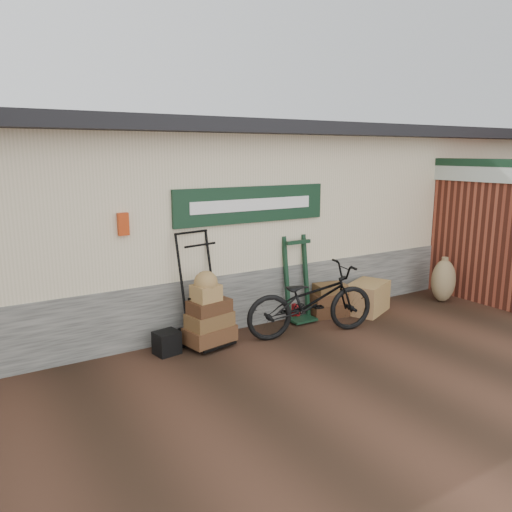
% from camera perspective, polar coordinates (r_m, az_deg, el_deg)
% --- Properties ---
extents(ground, '(80.00, 80.00, 0.00)m').
position_cam_1_polar(ground, '(7.47, 5.51, -9.72)').
color(ground, black).
rests_on(ground, ground).
extents(station_building, '(14.40, 4.10, 3.20)m').
position_cam_1_polar(station_building, '(9.34, -4.52, 4.88)').
color(station_building, '#4C4C47').
rests_on(station_building, ground).
extents(brick_outbuilding, '(1.71, 4.51, 2.62)m').
position_cam_1_polar(brick_outbuilding, '(11.26, 21.29, 3.69)').
color(brick_outbuilding, maroon).
rests_on(brick_outbuilding, ground).
extents(porter_trolley, '(0.93, 0.77, 1.66)m').
position_cam_1_polar(porter_trolley, '(7.17, -6.29, -3.66)').
color(porter_trolley, black).
rests_on(porter_trolley, ground).
extents(green_barrow, '(0.51, 0.43, 1.40)m').
position_cam_1_polar(green_barrow, '(8.19, 4.81, -2.63)').
color(green_barrow, black).
rests_on(green_barrow, ground).
extents(suitcase_stack, '(0.70, 0.51, 0.56)m').
position_cam_1_polar(suitcase_stack, '(8.57, 8.25, -4.95)').
color(suitcase_stack, '#3B2513').
rests_on(suitcase_stack, ground).
extents(wicker_hamper, '(0.95, 0.81, 0.52)m').
position_cam_1_polar(wicker_hamper, '(8.90, 12.65, -4.63)').
color(wicker_hamper, olive).
rests_on(wicker_hamper, ground).
extents(black_trunk, '(0.36, 0.32, 0.32)m').
position_cam_1_polar(black_trunk, '(7.07, -10.16, -9.73)').
color(black_trunk, black).
rests_on(black_trunk, ground).
extents(bicycle, '(1.12, 2.16, 1.20)m').
position_cam_1_polar(bicycle, '(7.58, 6.31, -4.62)').
color(bicycle, black).
rests_on(bicycle, ground).
extents(burlap_sack_left, '(0.56, 0.50, 0.79)m').
position_cam_1_polar(burlap_sack_left, '(9.88, 20.63, -2.66)').
color(burlap_sack_left, brown).
rests_on(burlap_sack_left, ground).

